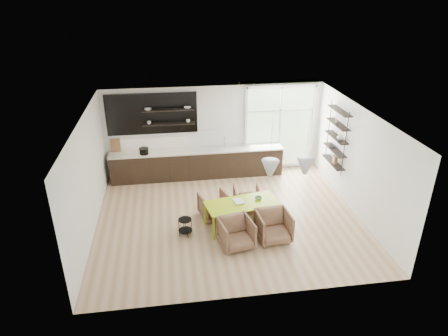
{
  "coord_description": "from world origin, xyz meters",
  "views": [
    {
      "loc": [
        -1.44,
        -9.11,
        5.83
      ],
      "look_at": [
        -0.04,
        0.6,
        1.22
      ],
      "focal_mm": 32.0,
      "sensor_mm": 36.0,
      "label": 1
    }
  ],
  "objects_px": {
    "dining_table": "(242,205)",
    "armchair_back_right": "(247,198)",
    "armchair_front_left": "(236,233)",
    "armchair_back_left": "(214,205)",
    "wire_stool": "(185,225)",
    "armchair_front_right": "(274,226)"
  },
  "relations": [
    {
      "from": "armchair_back_left",
      "to": "wire_stool",
      "type": "distance_m",
      "value": 1.13
    },
    {
      "from": "dining_table",
      "to": "wire_stool",
      "type": "relative_size",
      "value": 4.41
    },
    {
      "from": "armchair_front_left",
      "to": "armchair_back_right",
      "type": "bearing_deg",
      "value": 59.6
    },
    {
      "from": "dining_table",
      "to": "armchair_back_left",
      "type": "relative_size",
      "value": 2.67
    },
    {
      "from": "dining_table",
      "to": "armchair_back_left",
      "type": "distance_m",
      "value": 0.92
    },
    {
      "from": "armchair_front_right",
      "to": "armchair_back_right",
      "type": "bearing_deg",
      "value": 98.89
    },
    {
      "from": "armchair_back_left",
      "to": "wire_stool",
      "type": "xyz_separation_m",
      "value": [
        -0.83,
        -0.76,
        -0.05
      ]
    },
    {
      "from": "dining_table",
      "to": "wire_stool",
      "type": "distance_m",
      "value": 1.54
    },
    {
      "from": "wire_stool",
      "to": "armchair_front_right",
      "type": "bearing_deg",
      "value": -13.21
    },
    {
      "from": "armchair_back_right",
      "to": "wire_stool",
      "type": "xyz_separation_m",
      "value": [
        -1.78,
        -1.04,
        -0.04
      ]
    },
    {
      "from": "dining_table",
      "to": "armchair_front_left",
      "type": "bearing_deg",
      "value": -119.97
    },
    {
      "from": "dining_table",
      "to": "armchair_back_right",
      "type": "xyz_separation_m",
      "value": [
        0.3,
        0.84,
        -0.3
      ]
    },
    {
      "from": "armchair_back_right",
      "to": "armchair_front_left",
      "type": "height_order",
      "value": "armchair_front_left"
    },
    {
      "from": "armchair_front_left",
      "to": "armchair_back_left",
      "type": "bearing_deg",
      "value": 93.42
    },
    {
      "from": "dining_table",
      "to": "wire_stool",
      "type": "bearing_deg",
      "value": 177.13
    },
    {
      "from": "wire_stool",
      "to": "armchair_back_right",
      "type": "bearing_deg",
      "value": 30.33
    },
    {
      "from": "armchair_back_left",
      "to": "armchair_back_right",
      "type": "bearing_deg",
      "value": 179.48
    },
    {
      "from": "dining_table",
      "to": "armchair_back_left",
      "type": "bearing_deg",
      "value": 129.01
    },
    {
      "from": "armchair_back_right",
      "to": "armchair_front_left",
      "type": "bearing_deg",
      "value": 73.9
    },
    {
      "from": "armchair_front_left",
      "to": "wire_stool",
      "type": "distance_m",
      "value": 1.35
    },
    {
      "from": "wire_stool",
      "to": "armchair_front_left",
      "type": "bearing_deg",
      "value": -28.52
    },
    {
      "from": "armchair_back_left",
      "to": "armchair_front_right",
      "type": "height_order",
      "value": "armchair_front_right"
    }
  ]
}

